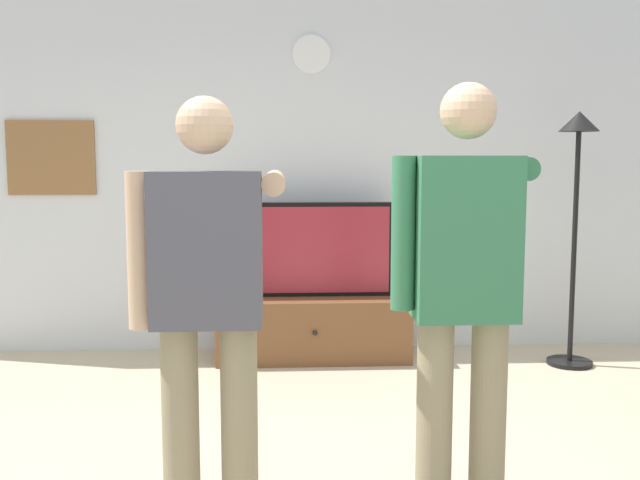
% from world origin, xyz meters
% --- Properties ---
extents(back_wall, '(6.40, 0.10, 2.70)m').
position_xyz_m(back_wall, '(0.00, 2.95, 1.35)').
color(back_wall, silver).
rests_on(back_wall, ground_plane).
extents(tv_stand, '(1.41, 0.52, 0.46)m').
position_xyz_m(tv_stand, '(0.03, 2.60, 0.23)').
color(tv_stand, brown).
rests_on(tv_stand, ground_plane).
extents(television, '(1.19, 0.07, 0.70)m').
position_xyz_m(television, '(0.03, 2.65, 0.81)').
color(television, black).
rests_on(television, tv_stand).
extents(wall_clock, '(0.29, 0.03, 0.29)m').
position_xyz_m(wall_clock, '(0.03, 2.89, 2.27)').
color(wall_clock, white).
extents(framed_picture, '(0.65, 0.04, 0.56)m').
position_xyz_m(framed_picture, '(-1.93, 2.90, 1.49)').
color(framed_picture, olive).
extents(floor_lamp, '(0.32, 0.32, 1.81)m').
position_xyz_m(floor_lamp, '(1.88, 2.33, 1.30)').
color(floor_lamp, black).
rests_on(floor_lamp, ground_plane).
extents(person_standing_nearer_lamp, '(0.58, 0.78, 1.71)m').
position_xyz_m(person_standing_nearer_lamp, '(-0.47, 0.04, 0.97)').
color(person_standing_nearer_lamp, gray).
rests_on(person_standing_nearer_lamp, ground_plane).
extents(person_standing_nearer_couch, '(0.56, 0.78, 1.77)m').
position_xyz_m(person_standing_nearer_couch, '(0.50, 0.06, 1.00)').
color(person_standing_nearer_couch, gray).
rests_on(person_standing_nearer_couch, ground_plane).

